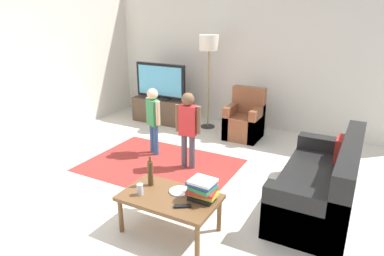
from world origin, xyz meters
TOP-DOWN VIEW (x-y plane):
  - ground at (0.00, 0.00)m, footprint 7.80×7.80m
  - wall_back at (0.00, 3.00)m, footprint 6.00×0.12m
  - wall_left at (-3.00, 0.00)m, footprint 0.12×6.00m
  - area_rug at (-0.49, 0.51)m, footprint 2.20×1.60m
  - tv_stand at (-1.61, 2.30)m, footprint 1.20×0.44m
  - tv at (-1.61, 2.28)m, footprint 1.10×0.28m
  - couch at (1.83, 0.44)m, footprint 0.80×1.80m
  - armchair at (0.20, 2.26)m, footprint 0.60×0.60m
  - floor_lamp at (-0.64, 2.45)m, footprint 0.36×0.36m
  - child_near_tv at (-0.83, 0.85)m, footprint 0.33×0.22m
  - child_center at (-0.09, 0.66)m, footprint 0.38×0.18m
  - coffee_table at (0.49, -0.79)m, footprint 1.00×0.60m
  - book_stack at (0.81, -0.69)m, footprint 0.30×0.25m
  - bottle at (0.19, -0.69)m, footprint 0.06×0.06m
  - tv_remote at (0.71, -0.91)m, footprint 0.17×0.13m
  - soda_can at (0.21, -0.91)m, footprint 0.07×0.07m
  - plate at (0.54, -0.67)m, footprint 0.22×0.22m

SIDE VIEW (x-z plane):
  - ground at x=0.00m, z-range 0.00..0.00m
  - area_rug at x=-0.49m, z-range 0.00..0.01m
  - tv_stand at x=-1.61m, z-range -0.01..0.49m
  - couch at x=1.83m, z-range -0.14..0.72m
  - armchair at x=0.20m, z-range -0.15..0.75m
  - coffee_table at x=0.49m, z-range 0.16..0.58m
  - plate at x=0.54m, z-range 0.42..0.44m
  - tv_remote at x=0.71m, z-range 0.42..0.44m
  - soda_can at x=0.21m, z-range 0.42..0.54m
  - book_stack at x=0.81m, z-range 0.42..0.65m
  - bottle at x=0.19m, z-range 0.40..0.73m
  - child_near_tv at x=-0.83m, z-range 0.11..1.19m
  - child_center at x=-0.09m, z-range 0.11..1.25m
  - tv at x=-1.61m, z-range 0.49..1.20m
  - wall_back at x=0.00m, z-range 0.00..2.70m
  - wall_left at x=-3.00m, z-range 0.00..2.70m
  - floor_lamp at x=-0.64m, z-range 0.65..2.43m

